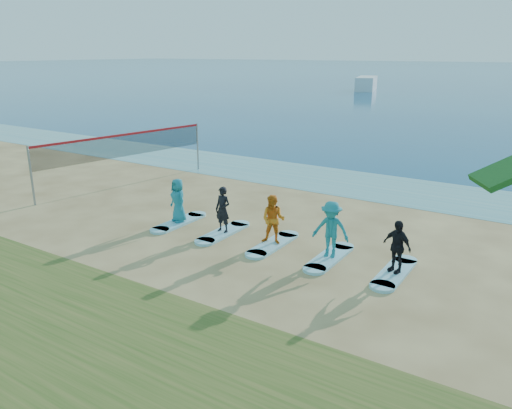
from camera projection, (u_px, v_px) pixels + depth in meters
The scene contains 14 objects.
ground at pixel (234, 256), 15.72m from camera, with size 600.00×600.00×0.00m, color tan.
shallow_water at pixel (359, 184), 24.15m from camera, with size 600.00×600.00×0.00m, color teal.
volleyball_net at pixel (124, 146), 23.50m from camera, with size 1.67×8.95×2.50m.
boat_offshore_a at pixel (366, 90), 81.76m from camera, with size 2.79×8.80×2.15m, color silver.
surfboard_0 at pixel (179, 222), 18.66m from camera, with size 0.70×2.20×0.09m, color #8CCBD9.
student_0 at pixel (178, 200), 18.41m from camera, with size 0.80×0.52×1.63m, color teal.
surfboard_1 at pixel (223, 233), 17.60m from camera, with size 0.70×2.20×0.09m, color #8CCBD9.
student_1 at pixel (223, 210), 17.35m from camera, with size 0.59×0.39×1.62m, color black.
surfboard_2 at pixel (273, 244), 16.54m from camera, with size 0.70×2.20×0.09m, color #8CCBD9.
student_2 at pixel (273, 220), 16.28m from camera, with size 0.80×0.62×1.64m, color orange.
surfboard_3 at pixel (330, 257), 15.48m from camera, with size 0.70×2.20×0.09m, color #8CCBD9.
student_3 at pixel (331, 229), 15.20m from camera, with size 1.14×0.66×1.77m, color #1A7882.
surfboard_4 at pixel (394, 273), 14.42m from camera, with size 0.70×2.20×0.09m, color #8CCBD9.
student_4 at pixel (397, 246), 14.17m from camera, with size 0.91×0.38×1.55m, color black.
Camera 1 is at (8.48, -11.84, 6.18)m, focal length 35.00 mm.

